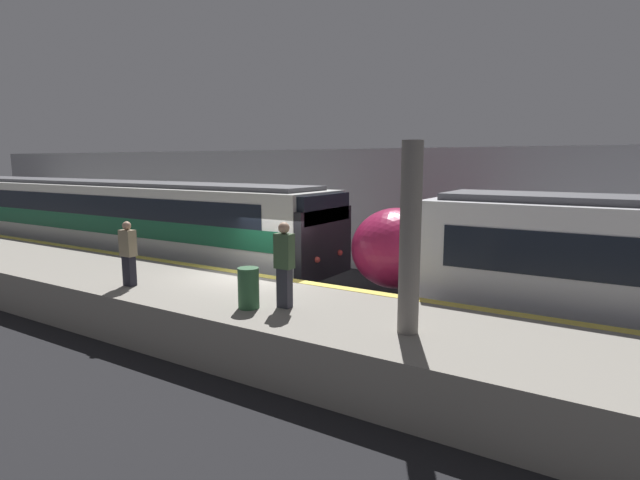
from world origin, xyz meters
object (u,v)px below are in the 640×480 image
(support_pillar_near, at_px, (410,239))
(train_boxy, at_px, (99,220))
(trash_bin, at_px, (249,288))
(person_waiting, at_px, (284,262))
(person_walking, at_px, (128,252))

(support_pillar_near, bearing_deg, train_boxy, 163.67)
(trash_bin, bearing_deg, support_pillar_near, 5.54)
(support_pillar_near, relative_size, trash_bin, 3.96)
(trash_bin, bearing_deg, person_waiting, 35.23)
(support_pillar_near, relative_size, train_boxy, 0.15)
(person_waiting, relative_size, trash_bin, 2.10)
(person_waiting, xyz_separation_m, trash_bin, (-0.61, -0.43, -0.53))
(support_pillar_near, bearing_deg, person_waiting, 177.88)
(train_boxy, relative_size, trash_bin, 26.01)
(person_waiting, distance_m, person_walking, 4.33)
(person_walking, height_order, trash_bin, person_walking)
(train_boxy, distance_m, person_walking, 9.63)
(person_walking, bearing_deg, support_pillar_near, 3.25)
(train_boxy, height_order, trash_bin, train_boxy)
(train_boxy, xyz_separation_m, trash_bin, (11.98, -4.82, -0.19))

